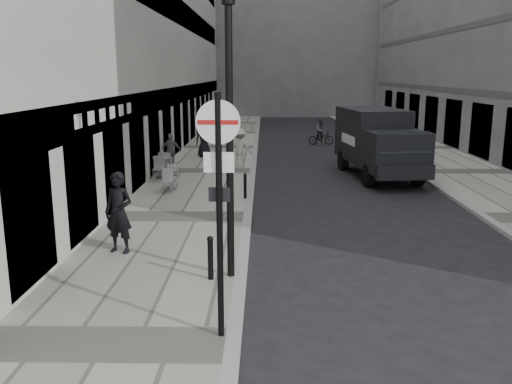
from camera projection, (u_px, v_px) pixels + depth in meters
sidewalk at (207, 172)px, 23.38m from camera, size 4.00×60.00×0.12m
far_sidewalk at (462, 172)px, 23.22m from camera, size 4.00×60.00×0.12m
building_far at (274, 8)px, 58.08m from camera, size 24.00×16.00×22.00m
walking_man at (119, 213)px, 12.52m from camera, size 0.80×0.65×1.91m
sign_post at (219, 185)px, 8.16m from camera, size 0.66×0.10×3.85m
lamppost at (229, 123)px, 10.57m from camera, size 0.26×0.26×5.69m
bollard_near at (211, 259)px, 10.96m from camera, size 0.11×0.11×0.85m
bollard_far at (245, 187)px, 18.10m from camera, size 0.11×0.11×0.79m
panel_van at (377, 139)px, 22.28m from camera, size 2.86×6.10×2.77m
cyclist at (321, 134)px, 32.57m from camera, size 1.57×0.69×1.64m
pedestrian_a at (171, 151)px, 23.74m from camera, size 0.93×0.45×1.54m
pedestrian_b at (240, 148)px, 24.16m from camera, size 1.15×0.72×1.71m
pedestrian_c at (204, 139)px, 26.98m from camera, size 0.89×0.61×1.75m
cafe_table_near at (170, 178)px, 19.43m from camera, size 0.67×1.52×0.86m
cafe_table_mid at (161, 166)px, 21.51m from camera, size 0.76×1.71×0.97m
cafe_table_far at (165, 165)px, 22.30m from camera, size 0.65×1.46×0.83m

